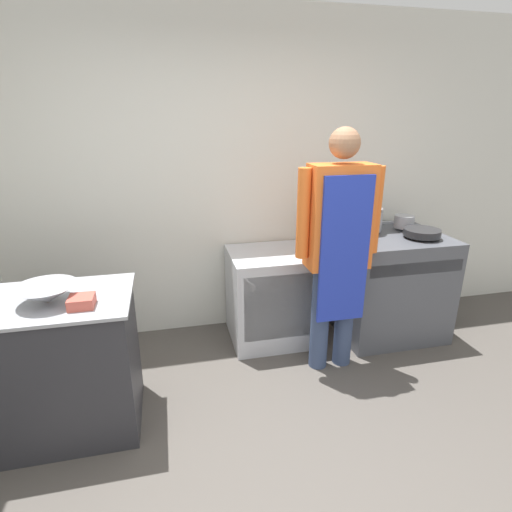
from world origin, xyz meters
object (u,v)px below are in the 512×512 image
stove (388,284)px  person_cook (338,240)px  fridge_unit (272,296)px  saute_pan (422,232)px  mixing_bowl (46,294)px  stock_pot (366,218)px  plastic_tub (82,302)px  sauce_pot (404,222)px

stove → person_cook: (-0.70, -0.41, 0.57)m
fridge_unit → person_cook: person_cook is taller
saute_pan → mixing_bowl: bearing=-168.1°
person_cook → mixing_bowl: (-1.86, -0.30, -0.10)m
stock_pot → plastic_tub: bearing=-156.5°
stove → sauce_pot: sauce_pot is taller
person_cook → plastic_tub: bearing=-166.7°
fridge_unit → person_cook: (0.35, -0.51, 0.63)m
fridge_unit → plastic_tub: 1.67m
fridge_unit → saute_pan: 1.36m
stove → sauce_pot: size_ratio=5.42×
person_cook → saute_pan: 0.92m
fridge_unit → stock_pot: stock_pot is taller
person_cook → sauce_pot: bearing=32.0°
fridge_unit → plastic_tub: (-1.31, -0.90, 0.51)m
person_cook → stock_pot: bearing=47.5°
mixing_bowl → saute_pan: bearing=11.9°
stove → plastic_tub: bearing=-161.2°
plastic_tub → mixing_bowl: bearing=154.2°
person_cook → plastic_tub: (-1.66, -0.39, -0.12)m
person_cook → stock_pot: size_ratio=6.64×
stove → saute_pan: size_ratio=3.11×
stove → sauce_pot: bearing=37.6°
stock_pot → saute_pan: bearing=-35.7°
person_cook → mixing_bowl: person_cook is taller
fridge_unit → stock_pot: size_ratio=2.91×
fridge_unit → mixing_bowl: mixing_bowl is taller
stock_pot → sauce_pot: (0.37, 0.00, -0.06)m
person_cook → plastic_tub: 1.71m
person_cook → mixing_bowl: 1.88m
mixing_bowl → plastic_tub: 0.22m
person_cook → sauce_pot: person_cook is taller
stove → saute_pan: 0.55m
mixing_bowl → sauce_pot: sauce_pot is taller
saute_pan → plastic_tub: bearing=-165.2°
stove → saute_pan: bearing=-37.1°
fridge_unit → saute_pan: size_ratio=2.66×
plastic_tub → saute_pan: saute_pan is taller
stove → fridge_unit: stove is taller
mixing_bowl → sauce_pot: 2.86m
fridge_unit → person_cook: 0.88m
person_cook → stock_pot: (0.50, 0.55, 0.01)m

